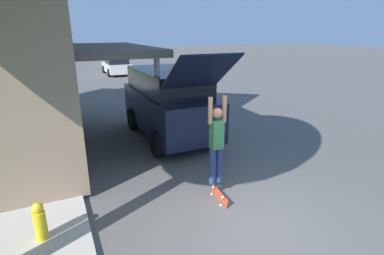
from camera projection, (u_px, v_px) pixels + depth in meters
The scene contains 7 objects.
ground_plane at pixel (251, 226), 5.50m from camera, with size 120.00×120.00×0.00m, color #54514F.
sidewalk at pixel (39, 146), 9.19m from camera, with size 1.80×80.00×0.10m.
suv_parked at pixel (169, 102), 9.74m from camera, with size 2.02×5.15×2.94m.
car_down_street at pixel (117, 66), 24.32m from camera, with size 1.91×4.00×1.35m.
skateboarder at pixel (216, 140), 6.14m from camera, with size 0.41×0.22×1.87m.
skateboard at pixel (219, 196), 6.36m from camera, with size 0.19×0.76×0.24m.
fire_hydrant at pixel (40, 222), 4.93m from camera, with size 0.20×0.20×0.68m.
Camera 1 is at (-2.98, -3.75, 3.44)m, focal length 28.00 mm.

